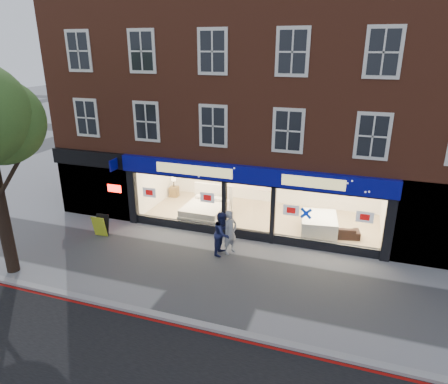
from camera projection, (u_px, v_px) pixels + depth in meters
The scene contains 12 objects.
ground at pixel (225, 275), 14.43m from camera, with size 120.00×120.00×0.00m, color gray.
kerb_line at pixel (191, 329), 11.68m from camera, with size 60.00×0.10×0.01m, color #8C0A07.
kerb_stone at pixel (193, 323), 11.83m from camera, with size 60.00×0.25×0.12m, color gray.
showroom_floor at pixel (260, 218), 19.08m from camera, with size 11.00×4.50×0.10m, color tan.
building at pixel (273, 72), 18.30m from camera, with size 19.00×8.26×10.30m.
display_bed at pixel (206, 210), 18.97m from camera, with size 1.98×2.36×1.33m.
bedside_table at pixel (174, 192), 21.62m from camera, with size 0.45×0.45×0.55m, color brown.
mattress_stack at pixel (319, 224), 17.43m from camera, with size 1.73×2.06×0.74m.
sofa at pixel (339, 232), 17.02m from camera, with size 1.69×0.66×0.49m, color black.
a_board at pixel (101, 226), 17.28m from camera, with size 0.63×0.40×0.96m, color #B4C322.
pedestrian_grey at pixel (230, 232), 15.71m from camera, with size 0.66×0.43×1.80m, color #9A9CA1.
pedestrian_blue at pixel (222, 233), 15.66m from camera, with size 0.86×0.67×1.77m, color #1A1F4A.
Camera 1 is at (4.01, -11.85, 7.80)m, focal length 32.00 mm.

